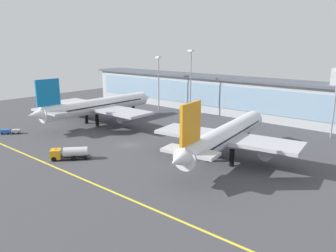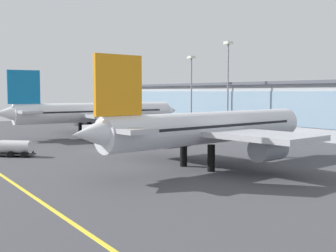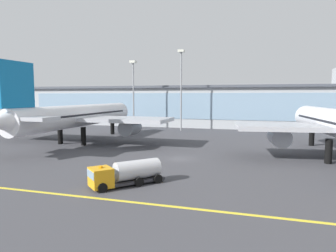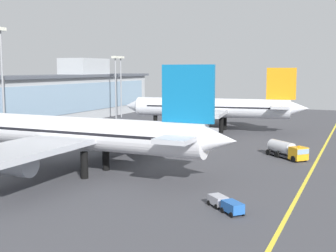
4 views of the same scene
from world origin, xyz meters
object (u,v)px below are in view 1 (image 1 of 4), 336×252
Objects in this scene: airliner_near_right at (225,136)px; baggage_tug_near at (11,131)px; fuel_tanker_truck at (69,153)px; apron_light_mast_west at (336,92)px; airliner_near_left at (98,106)px; apron_light_mast_far_east at (191,73)px; apron_light_mast_east at (159,75)px.

airliner_near_right is 9.11× the size of baggage_tug_near.
apron_light_mast_west is at bearing -172.83° from fuel_tanker_truck.
airliner_near_right is 65.58m from baggage_tug_near.
apron_light_mast_west reaches higher than baggage_tug_near.
apron_light_mast_far_east is at bearing -27.84° from airliner_near_left.
apron_light_mast_east is at bearing -148.35° from baggage_tug_near.
apron_light_mast_far_east is at bearing 1.77° from apron_light_mast_east.
airliner_near_left is at bearing 77.09° from airliner_near_right.
apron_light_mast_east is (-65.19, -2.07, 1.04)m from apron_light_mast_west.
apron_light_mast_east is (9.83, 56.04, 13.60)m from baggage_tug_near.
apron_light_mast_far_east is (25.39, 56.52, 15.15)m from baggage_tug_near.
airliner_near_left is 73.59m from apron_light_mast_west.
fuel_tanker_truck is at bearing 128.91° from baggage_tug_near.
apron_light_mast_far_east is (-36.23, 34.67, 10.04)m from airliner_near_right.
airliner_near_left is 35.87m from apron_light_mast_far_east.
apron_light_mast_west is at bearing 1.82° from apron_light_mast_east.
apron_light_mast_west reaches higher than airliner_near_right.
airliner_near_left is 2.29× the size of apron_light_mast_east.
apron_light_mast_west is (75.02, 58.11, 12.56)m from baggage_tug_near.
airliner_near_right is 39.36m from apron_light_mast_west.
baggage_tug_near is at bearing -99.95° from apron_light_mast_east.
fuel_tanker_truck is at bearing -82.20° from apron_light_mast_far_east.
baggage_tug_near is 63.79m from apron_light_mast_far_east.
baggage_tug_near is at bearing -50.58° from fuel_tanker_truck.
airliner_near_right reaches higher than baggage_tug_near.
apron_light_mast_far_east reaches higher than fuel_tanker_truck.
apron_light_mast_far_east is (-49.63, -1.59, 2.58)m from apron_light_mast_west.
apron_light_mast_east is (-23.52, 57.60, 12.89)m from fuel_tanker_truck.
apron_light_mast_east reaches higher than baggage_tug_near.
airliner_near_right is 1.93× the size of apron_light_mast_far_east.
baggage_tug_near is at bearing -114.19° from apron_light_mast_far_east.
airliner_near_left is at bearing -96.75° from fuel_tanker_truck.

